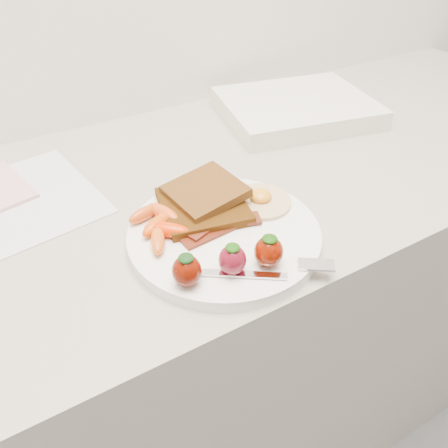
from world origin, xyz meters
TOP-DOWN VIEW (x-y plane):
  - counter at (0.00, 1.70)m, footprint 2.00×0.60m
  - plate at (-0.00, 1.54)m, footprint 0.27×0.27m
  - toast_lower at (-0.00, 1.60)m, footprint 0.14×0.14m
  - toast_upper at (0.01, 1.61)m, footprint 0.11×0.11m
  - fried_egg at (0.08, 1.57)m, footprint 0.11×0.11m
  - bacon_strips at (-0.00, 1.55)m, footprint 0.12×0.07m
  - baby_carrots at (-0.08, 1.59)m, footprint 0.07×0.11m
  - strawberries at (-0.04, 1.47)m, footprint 0.14×0.06m
  - fork at (0.01, 1.44)m, footprint 0.16×0.09m
  - paper_sheet at (-0.22, 1.79)m, footprint 0.22×0.27m
  - appliance at (0.34, 1.82)m, footprint 0.35×0.30m

SIDE VIEW (x-z plane):
  - counter at x=0.00m, z-range 0.00..0.90m
  - paper_sheet at x=-0.22m, z-range 0.90..0.90m
  - plate at x=0.00m, z-range 0.90..0.92m
  - appliance at x=0.34m, z-range 0.90..0.94m
  - fork at x=0.01m, z-range 0.92..0.92m
  - bacon_strips at x=0.00m, z-range 0.92..0.93m
  - fried_egg at x=0.08m, z-range 0.91..0.93m
  - toast_lower at x=0.00m, z-range 0.92..0.93m
  - baby_carrots at x=-0.08m, z-range 0.92..0.94m
  - toast_upper at x=0.01m, z-range 0.93..0.95m
  - strawberries at x=-0.04m, z-range 0.92..0.96m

